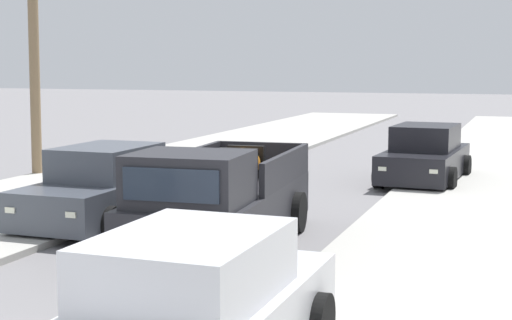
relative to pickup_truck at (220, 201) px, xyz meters
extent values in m
cube|color=#B2AFA8|center=(-5.42, 4.77, -0.75)|extent=(5.34, 60.00, 0.12)
cube|color=#B2AFA8|center=(4.49, 4.77, -0.75)|extent=(5.34, 60.00, 0.12)
cube|color=silver|center=(-4.15, 4.77, -0.76)|extent=(0.16, 60.00, 0.10)
cube|color=silver|center=(3.22, 4.77, -0.76)|extent=(0.16, 60.00, 0.10)
cube|color=#28282D|center=(-0.01, 0.16, -0.21)|extent=(2.27, 5.22, 0.80)
cube|color=#28282D|center=(0.10, -1.43, 0.59)|extent=(1.82, 1.61, 0.80)
cube|color=#283342|center=(0.05, -0.67, 0.61)|extent=(1.38, 0.15, 0.44)
cube|color=#283342|center=(0.15, -2.19, 0.61)|extent=(1.46, 0.16, 0.48)
cube|color=#28282D|center=(0.84, 1.08, 0.47)|extent=(0.33, 3.30, 0.56)
cube|color=#28282D|center=(-0.98, 0.96, 0.47)|extent=(0.33, 3.30, 0.56)
cube|color=#28282D|center=(-0.18, 2.67, 0.47)|extent=(1.88, 0.23, 0.56)
cube|color=silver|center=(-0.19, 2.76, -0.37)|extent=(1.83, 0.25, 0.20)
cylinder|color=black|center=(1.07, -1.30, -0.43)|extent=(0.31, 0.78, 0.76)
cylinder|color=black|center=(-0.88, -1.43, -0.43)|extent=(0.31, 0.78, 0.76)
cylinder|color=black|center=(0.87, 1.63, -0.43)|extent=(0.31, 0.78, 0.76)
cylinder|color=black|center=(-1.08, 1.50, -0.43)|extent=(0.31, 0.78, 0.76)
cube|color=red|center=(0.56, 2.78, -0.07)|extent=(0.22, 0.06, 0.18)
cube|color=red|center=(-0.94, 2.68, -0.07)|extent=(0.22, 0.06, 0.18)
ellipsoid|color=orange|center=(-0.07, 1.07, 0.49)|extent=(0.82, 1.74, 0.60)
sphere|color=orange|center=(-0.01, 0.12, 0.57)|extent=(0.44, 0.44, 0.44)
cube|color=black|center=(-0.11, 1.54, 0.49)|extent=(0.72, 0.17, 0.61)
cube|color=black|center=(-0.07, 1.07, 0.49)|extent=(0.72, 0.17, 0.61)
cube|color=black|center=(-0.04, 0.61, 0.49)|extent=(0.72, 0.17, 0.61)
cube|color=black|center=(2.31, 8.56, -0.28)|extent=(1.99, 4.29, 0.72)
cube|color=black|center=(2.31, 8.66, 0.40)|extent=(1.63, 2.18, 0.64)
cube|color=#283342|center=(2.26, 7.69, 0.38)|extent=(1.37, 0.16, 0.52)
cube|color=#283342|center=(2.37, 9.63, 0.38)|extent=(1.34, 0.15, 0.50)
cylinder|color=black|center=(3.13, 7.21, -0.49)|extent=(0.26, 0.65, 0.64)
cylinder|color=black|center=(1.33, 7.31, -0.49)|extent=(0.26, 0.65, 0.64)
cylinder|color=black|center=(3.28, 9.81, -0.49)|extent=(0.26, 0.65, 0.64)
cylinder|color=black|center=(1.48, 9.91, -0.49)|extent=(0.26, 0.65, 0.64)
cube|color=red|center=(3.06, 10.63, -0.17)|extent=(0.20, 0.05, 0.12)
cube|color=white|center=(2.80, 6.42, -0.21)|extent=(0.20, 0.05, 0.10)
cube|color=red|center=(1.79, 10.71, -0.17)|extent=(0.20, 0.05, 0.12)
cube|color=white|center=(1.57, 6.49, -0.21)|extent=(0.20, 0.05, 0.10)
cube|color=#474C56|center=(-2.90, 1.09, -0.28)|extent=(1.78, 4.21, 0.72)
cube|color=#474C56|center=(-2.90, 1.19, 0.40)|extent=(1.53, 2.11, 0.64)
cube|color=#283342|center=(-2.90, 0.22, 0.38)|extent=(1.37, 0.09, 0.52)
cube|color=#283342|center=(-2.89, 2.16, 0.38)|extent=(1.34, 0.09, 0.50)
cylinder|color=black|center=(-2.00, -0.22, -0.49)|extent=(0.22, 0.64, 0.64)
cylinder|color=black|center=(-3.81, -0.21, -0.49)|extent=(0.22, 0.64, 0.64)
cylinder|color=black|center=(-1.99, 2.39, -0.49)|extent=(0.22, 0.64, 0.64)
cylinder|color=black|center=(-3.80, 2.40, -0.49)|extent=(0.22, 0.64, 0.64)
cube|color=red|center=(-2.26, 3.20, -0.17)|extent=(0.20, 0.04, 0.12)
cube|color=white|center=(-2.29, -1.02, -0.21)|extent=(0.20, 0.04, 0.10)
cube|color=red|center=(-3.52, 3.20, -0.17)|extent=(0.20, 0.04, 0.12)
cube|color=white|center=(-3.53, -1.02, -0.21)|extent=(0.20, 0.04, 0.10)
cube|color=silver|center=(1.93, -5.42, 0.40)|extent=(1.53, 2.11, 0.64)
cube|color=#283342|center=(1.93, -4.45, 0.38)|extent=(1.37, 0.09, 0.52)
cube|color=#283342|center=(1.92, -6.39, 0.38)|extent=(1.34, 0.09, 0.50)
cylinder|color=black|center=(1.03, -4.02, -0.49)|extent=(0.22, 0.64, 0.64)
cube|color=white|center=(1.32, -3.21, -0.21)|extent=(0.20, 0.04, 0.10)
cube|color=white|center=(2.55, -3.22, -0.21)|extent=(0.20, 0.04, 0.10)
cylinder|color=#846B4C|center=(-8.00, 6.04, 3.18)|extent=(0.28, 0.40, 7.98)
camera|label=1|loc=(4.96, -11.95, 2.31)|focal=54.06mm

